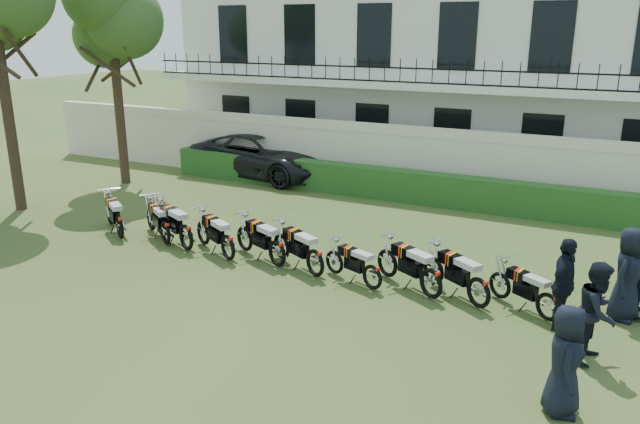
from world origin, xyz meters
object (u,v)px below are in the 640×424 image
at_px(officer_2, 564,285).
at_px(tree_west_near, 111,12).
at_px(motorcycle_6, 372,271).
at_px(motorcycle_8, 479,285).
at_px(motorcycle_9, 549,300).
at_px(motorcycle_2, 186,231).
at_px(officer_3, 628,274).
at_px(motorcycle_3, 228,241).
at_px(motorcycle_5, 315,256).
at_px(motorcycle_1, 165,227).
at_px(motorcycle_4, 277,247).
at_px(motorcycle_0, 119,221).
at_px(suv, 264,155).
at_px(officer_1, 597,312).
at_px(motorcycle_7, 431,276).
at_px(officer_0, 565,361).

bearing_deg(officer_2, tree_west_near, 81.72).
height_order(motorcycle_6, motorcycle_8, motorcycle_8).
xyz_separation_m(tree_west_near, motorcycle_9, (15.06, -4.73, -5.44)).
bearing_deg(motorcycle_2, tree_west_near, 78.95).
bearing_deg(motorcycle_9, officer_3, -26.00).
bearing_deg(motorcycle_9, officer_2, -100.35).
distance_m(motorcycle_3, motorcycle_5, 2.33).
bearing_deg(motorcycle_8, motorcycle_1, 121.68).
bearing_deg(motorcycle_4, motorcycle_0, 115.49).
bearing_deg(motorcycle_8, suv, 84.19).
relative_size(motorcycle_2, officer_3, 1.06).
bearing_deg(motorcycle_8, motorcycle_2, 122.51).
bearing_deg(officer_1, motorcycle_8, 76.58).
relative_size(tree_west_near, motorcycle_9, 5.08).
height_order(motorcycle_5, officer_2, officer_2).
bearing_deg(motorcycle_9, motorcycle_5, 122.45).
bearing_deg(motorcycle_0, motorcycle_9, -54.72).
relative_size(motorcycle_1, motorcycle_7, 0.93).
distance_m(motorcycle_7, officer_0, 4.15).
bearing_deg(suv, tree_west_near, 134.99).
height_order(motorcycle_0, motorcycle_4, motorcycle_4).
bearing_deg(officer_3, tree_west_near, 95.50).
height_order(tree_west_near, motorcycle_6, tree_west_near).
relative_size(motorcycle_8, motorcycle_9, 1.12).
bearing_deg(officer_1, motorcycle_2, 96.72).
height_order(motorcycle_4, officer_3, officer_3).
height_order(motorcycle_8, officer_0, officer_0).
height_order(motorcycle_0, motorcycle_2, motorcycle_2).
distance_m(motorcycle_1, officer_2, 9.66).
xyz_separation_m(tree_west_near, officer_0, (15.63, -7.71, -5.04)).
distance_m(tree_west_near, motorcycle_5, 12.39).
relative_size(motorcycle_1, motorcycle_8, 0.97).
bearing_deg(motorcycle_8, officer_0, -114.76).
relative_size(motorcycle_5, officer_0, 1.08).
xyz_separation_m(motorcycle_0, motorcycle_9, (10.79, 0.05, -0.06)).
distance_m(motorcycle_7, officer_3, 3.71).
bearing_deg(motorcycle_3, motorcycle_2, 113.59).
bearing_deg(motorcycle_1, motorcycle_5, -59.10).
bearing_deg(suv, officer_0, -125.79).
xyz_separation_m(motorcycle_7, suv, (-8.82, 7.82, 0.29)).
distance_m(motorcycle_5, motorcycle_8, 3.66).
distance_m(motorcycle_6, motorcycle_7, 1.27).
xyz_separation_m(tree_west_near, officer_2, (15.31, -4.95, -4.99)).
height_order(motorcycle_4, officer_1, officer_1).
xyz_separation_m(motorcycle_3, suv, (-3.81, 7.90, 0.30)).
xyz_separation_m(motorcycle_9, officer_2, (0.24, -0.22, 0.45)).
height_order(motorcycle_3, officer_2, officer_2).
relative_size(motorcycle_4, officer_1, 1.07).
bearing_deg(officer_2, motorcycle_9, 57.40).
height_order(motorcycle_3, motorcycle_9, motorcycle_3).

